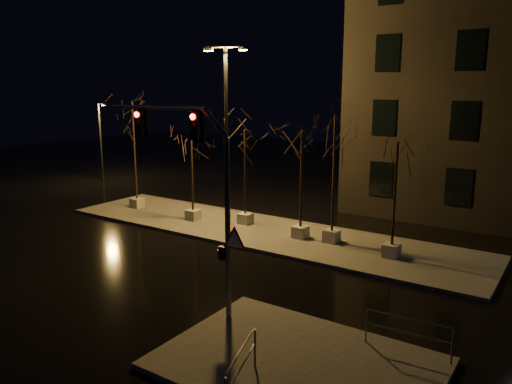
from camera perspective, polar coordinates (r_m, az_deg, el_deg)
The scene contains 14 objects.
ground at distance 20.43m, azimuth -9.12°, elevation -8.62°, with size 90.00×90.00×0.00m, color black.
median at distance 24.88m, azimuth 0.33°, elevation -4.49°, with size 22.00×5.00×0.15m, color #4A4842.
sidewalk_corner at distance 13.79m, azimuth 4.73°, elevation -18.91°, with size 7.00×5.00×0.15m, color #4A4842.
tree_0 at distance 29.42m, azimuth -13.86°, elevation 7.36°, with size 1.80×1.80×6.30m.
tree_1 at distance 26.12m, azimuth -7.42°, elevation 5.64°, with size 1.80×1.80×5.45m.
tree_2 at distance 25.18m, azimuth -1.26°, elevation 4.68°, with size 1.80×1.80×4.98m.
tree_3 at distance 22.87m, azimuth 5.25°, elevation 4.15°, with size 1.80×1.80×5.12m.
tree_4 at distance 22.32m, azimuth 8.97°, elevation 5.39°, with size 1.80×1.80×5.90m.
tree_5 at distance 20.90m, azimuth 15.74°, elevation 2.60°, with size 1.80×1.80×4.93m.
traffic_signal_mast at distance 15.19m, azimuth -6.58°, elevation 1.36°, with size 5.25×0.39×6.41m.
streetlight_main at distance 25.14m, azimuth -3.40°, elevation 7.74°, with size 2.18×0.92×8.89m.
streetlight_far at distance 40.01m, azimuth -17.30°, elevation 5.90°, with size 1.14×0.47×5.91m.
guard_rail_a at distance 14.34m, azimuth 16.97°, elevation -14.84°, with size 2.31×0.20×1.00m.
guard_rail_b at distance 12.26m, azimuth -1.66°, elevation -18.98°, with size 0.72×2.16×1.07m.
Camera 1 is at (13.17, -13.88, 7.16)m, focal length 35.00 mm.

